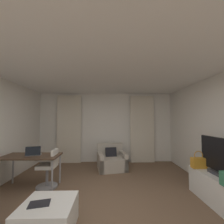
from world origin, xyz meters
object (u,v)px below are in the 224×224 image
Objects in this scene: armchair at (111,161)px; desk at (31,158)px; coffee_table at (48,217)px; tv_flatscreen at (218,157)px; desk_chair at (49,170)px; laptop at (34,153)px; handbag_primary at (199,162)px; magazine_open at (39,204)px; tv_console at (220,190)px.

desk is at bearing -145.77° from armchair.
desk is at bearing 124.27° from coffee_table.
desk_chair is at bearing 167.31° from tv_flatscreen.
laptop is (-0.35, -0.04, 0.41)m from desk_chair.
handbag_primary is at bearing -5.40° from laptop.
laptop reaches higher than armchair.
magazine_open is (0.79, -1.41, -0.38)m from laptop.
magazine_open is at bearing -73.20° from desk_chair.
desk_chair is 3.41m from handbag_primary.
laptop is at bearing 119.16° from magazine_open.
tv_flatscreen is (2.00, -2.07, 0.62)m from armchair.
armchair reaches higher than coffee_table.
desk is at bearing 161.80° from laptop.
magazine_open is 0.87× the size of handbag_primary.
tv_console reaches higher than magazine_open.
desk is 1.02× the size of tv_console.
tv_console is (3.86, -0.77, -0.53)m from laptop.
tv_console is 0.60m from tv_flatscreen.
desk is 1.38× the size of tv_flatscreen.
handbag_primary is at bearing -6.70° from desk_chair.
tv_flatscreen reaches higher than magazine_open.
desk_chair is 0.95× the size of tv_flatscreen.
laptop is (-1.86, -1.32, 0.54)m from armchair.
desk_chair reaches higher than armchair.
laptop reaches higher than tv_console.
armchair is at bearing 133.61° from tv_console.
desk_chair is at bearing 7.25° from laptop.
coffee_table is (0.95, -1.39, -0.48)m from desk.
laptop is at bearing 123.10° from coffee_table.
laptop is 0.52× the size of coffee_table.
armchair is 3.13× the size of magazine_open.
coffee_table is 3.04m from handbag_primary.
desk_chair is at bearing 3.87° from desk.
desk_chair is 1.52m from magazine_open.
desk_chair is at bearing 166.87° from tv_console.
armchair is 1.37× the size of coffee_table.
laptop is at bearing -172.75° from desk_chair.
desk_chair reaches higher than tv_console.
laptop is at bearing 169.06° from tv_flatscreen.
desk reaches higher than magazine_open.
coffee_table is 2.28× the size of magazine_open.
armchair is at bearing 68.52° from magazine_open.
handbag_primary is at bearing 19.87° from magazine_open.
desk_chair is 2.39× the size of handbag_primary.
desk is 3.79m from handbag_primary.
laptop is 0.30× the size of tv_console.
magazine_open is at bearing -160.13° from handbag_primary.
tv_flatscreen is at bearing -12.69° from desk_chair.
laptop is at bearing 174.60° from handbag_primary.
coffee_table is at bearing -168.54° from tv_console.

